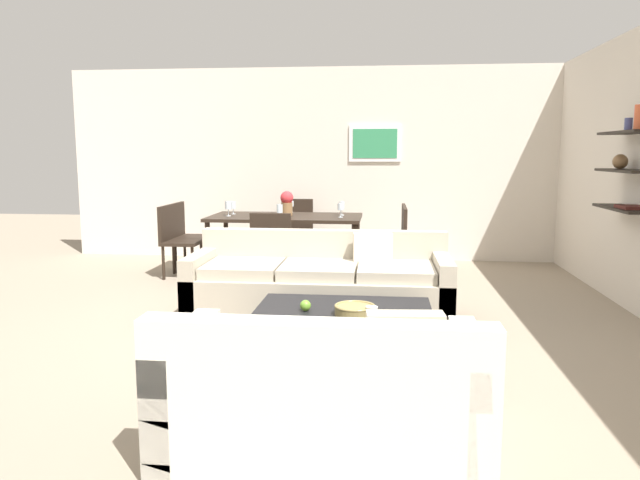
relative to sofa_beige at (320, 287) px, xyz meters
The scene contains 22 objects.
ground_plane 0.45m from the sofa_beige, 100.82° to the right, with size 18.00×18.00×0.00m, color gray.
back_wall_unit 3.37m from the sofa_beige, 85.75° to the left, with size 8.40×0.09×2.70m.
sofa_beige is the anchor object (origin of this frame).
loveseat_white 2.49m from the sofa_beige, 83.44° to the right, with size 1.61×0.90×0.78m.
coffee_table 1.20m from the sofa_beige, 76.24° to the right, with size 1.29×1.02×0.38m.
decorative_bowl 1.30m from the sofa_beige, 73.07° to the right, with size 0.29×0.29×0.07m.
candle_jar 1.39m from the sofa_beige, 69.08° to the right, with size 0.09×0.09×0.08m, color silver.
apple_on_coffee_table 1.17m from the sofa_beige, 89.31° to the right, with size 0.08×0.08×0.08m, color #669E2D.
dining_table 2.01m from the sofa_beige, 108.51° to the left, with size 1.85×0.95×0.75m.
dining_chair_left_far 2.87m from the sofa_beige, 133.17° to the left, with size 0.44×0.44×0.88m.
dining_chair_foot 1.19m from the sofa_beige, 122.30° to the left, with size 0.44×0.44×0.88m.
dining_chair_right_near 1.82m from the sofa_beige, 67.02° to the left, with size 0.44×0.44×0.88m.
dining_chair_head 2.83m from the sofa_beige, 102.82° to the left, with size 0.44×0.44×0.88m.
dining_chair_left_near 2.58m from the sofa_beige, 139.72° to the left, with size 0.44×0.44×0.88m.
dining_chair_right_far 2.21m from the sofa_beige, 71.36° to the left, with size 0.44×0.44×0.88m.
wine_glass_left_near 2.27m from the sofa_beige, 126.76° to the left, with size 0.08×0.08×0.18m.
wine_glass_right_near 1.85m from the sofa_beige, 88.13° to the left, with size 0.07×0.07×0.17m.
wine_glass_right_far 2.07m from the sofa_beige, 88.35° to the left, with size 0.07×0.07×0.17m.
wine_glass_foot 1.69m from the sofa_beige, 113.26° to the left, with size 0.07×0.07×0.17m.
wine_glass_left_far 2.45m from the sofa_beige, 123.37° to the left, with size 0.07×0.07×0.16m.
wine_glass_head 2.44m from the sofa_beige, 105.33° to the left, with size 0.08×0.08×0.15m.
centerpiece_vase 2.12m from the sofa_beige, 107.77° to the left, with size 0.16×0.16×0.30m.
Camera 1 is at (0.63, -5.01, 1.51)m, focal length 33.62 mm.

